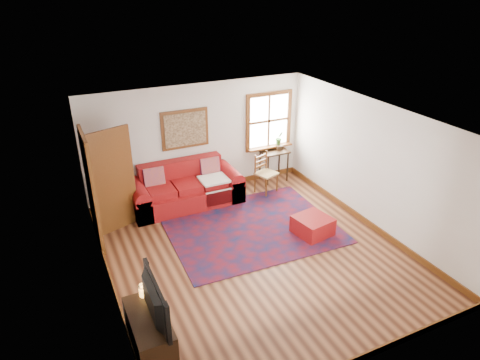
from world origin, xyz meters
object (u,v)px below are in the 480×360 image
red_ottoman (313,226)px  media_cabinet (150,334)px  side_table (274,155)px  red_leather_sofa (186,191)px  ladder_back_chair (265,171)px

red_ottoman → media_cabinet: size_ratio=0.60×
red_ottoman → side_table: side_table is taller
red_leather_sofa → red_ottoman: red_leather_sofa is taller
red_leather_sofa → red_ottoman: 2.86m
side_table → media_cabinet: bearing=-136.1°
red_ottoman → ladder_back_chair: 2.03m
red_leather_sofa → media_cabinet: 4.08m
side_table → red_ottoman: bearing=-102.0°
red_leather_sofa → side_table: size_ratio=3.11×
ladder_back_chair → media_cabinet: (-3.57, -3.47, -0.21)m
side_table → red_leather_sofa: bearing=-174.1°
ladder_back_chair → red_leather_sofa: bearing=173.5°
red_ottoman → side_table: bearing=68.3°
red_ottoman → ladder_back_chair: bearing=79.6°
media_cabinet → ladder_back_chair: bearing=44.2°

